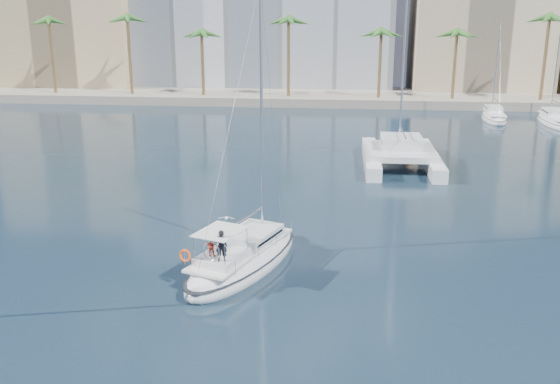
# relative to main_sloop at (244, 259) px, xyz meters

# --- Properties ---
(ground) EXTENTS (160.00, 160.00, 0.00)m
(ground) POSITION_rel_main_sloop_xyz_m (2.71, 0.44, -0.48)
(ground) COLOR black
(ground) RESTS_ON ground
(quay) EXTENTS (120.00, 14.00, 1.20)m
(quay) POSITION_rel_main_sloop_xyz_m (2.71, 61.44, 0.12)
(quay) COLOR gray
(quay) RESTS_ON ground
(building_modern) EXTENTS (42.00, 16.00, 28.00)m
(building_modern) POSITION_rel_main_sloop_xyz_m (-9.29, 73.44, 13.52)
(building_modern) COLOR silver
(building_modern) RESTS_ON ground
(building_tan_left) EXTENTS (22.00, 14.00, 22.00)m
(building_tan_left) POSITION_rel_main_sloop_xyz_m (-39.29, 69.44, 10.52)
(building_tan_left) COLOR tan
(building_tan_left) RESTS_ON ground
(building_beige) EXTENTS (20.00, 14.00, 20.00)m
(building_beige) POSITION_rel_main_sloop_xyz_m (24.71, 70.44, 9.52)
(building_beige) COLOR #C3AE8C
(building_beige) RESTS_ON ground
(palm_left) EXTENTS (3.60, 3.60, 12.30)m
(palm_left) POSITION_rel_main_sloop_xyz_m (-31.29, 57.44, 9.80)
(palm_left) COLOR brown
(palm_left) RESTS_ON ground
(palm_centre) EXTENTS (3.60, 3.60, 12.30)m
(palm_centre) POSITION_rel_main_sloop_xyz_m (2.71, 57.44, 9.80)
(palm_centre) COLOR brown
(palm_centre) RESTS_ON ground
(main_sloop) EXTENTS (6.41, 10.51, 14.88)m
(main_sloop) POSITION_rel_main_sloop_xyz_m (0.00, 0.00, 0.00)
(main_sloop) COLOR white
(main_sloop) RESTS_ON ground
(catamaran) EXTENTS (6.29, 12.41, 17.98)m
(catamaran) POSITION_rel_main_sloop_xyz_m (9.74, 23.26, 0.67)
(catamaran) COLOR white
(catamaran) RESTS_ON ground
(seagull) EXTENTS (1.02, 0.44, 0.19)m
(seagull) POSITION_rel_main_sloop_xyz_m (-2.16, 6.58, -0.09)
(seagull) COLOR silver
(seagull) RESTS_ON ground
(moored_yacht_a) EXTENTS (3.37, 9.52, 11.90)m
(moored_yacht_a) POSITION_rel_main_sloop_xyz_m (22.71, 47.44, -0.48)
(moored_yacht_a) COLOR white
(moored_yacht_a) RESTS_ON ground
(moored_yacht_b) EXTENTS (3.32, 10.83, 13.72)m
(moored_yacht_b) POSITION_rel_main_sloop_xyz_m (29.21, 45.44, -0.48)
(moored_yacht_b) COLOR white
(moored_yacht_b) RESTS_ON ground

